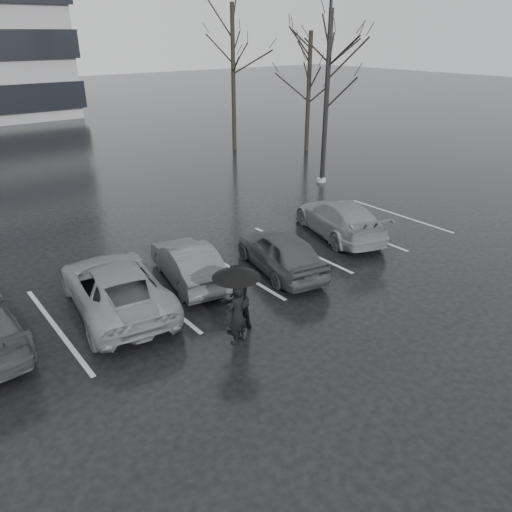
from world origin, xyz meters
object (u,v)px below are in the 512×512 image
Objects in this scene: car_west_b at (115,286)px; lamp_post at (326,103)px; tree_ne at (309,93)px; tree_east at (327,93)px; pedestrian_right at (235,299)px; car_east at (339,218)px; pedestrian_left at (237,314)px; car_main at (281,252)px; tree_north at (233,80)px; car_west_a at (188,263)px.

lamp_post reaches higher than car_west_b.
car_west_b is at bearing -147.16° from tree_ne.
tree_east is at bearing 43.64° from lamp_post.
car_east is at bearing -160.94° from pedestrian_right.
tree_east is at bearing -154.82° from pedestrian_left.
car_east is at bearing -129.64° from lamp_post.
car_main is at bearing -135.75° from tree_ne.
car_west_b is 14.81m from lamp_post.
pedestrian_left is (-7.11, -3.39, 0.13)m from car_east.
tree_ne is at bearing -142.06° from pedestrian_right.
lamp_post reaches higher than pedestrian_left.
tree_north reaches higher than car_east.
pedestrian_right is (0.29, 0.47, 0.12)m from pedestrian_left.
lamp_post is (10.95, 5.38, 3.24)m from car_west_a.
pedestrian_left is at bearing 42.97° from car_east.
lamp_post reaches higher than car_east.
car_east is 7.88m from lamp_post.
car_main is at bearing -140.58° from tree_east.
car_east is at bearing -167.67° from pedestrian_left.
tree_north is (14.33, 14.51, 3.57)m from car_west_b.
tree_east is (12.94, 7.28, 3.39)m from car_west_a.
car_main is 18.37m from tree_north.
lamp_post is (13.34, 5.61, 3.18)m from car_west_b.
tree_north is at bearing -126.45° from car_west_b.
car_east is 2.89× the size of pedestrian_left.
lamp_post is (4.59, 5.55, 3.20)m from car_east.
pedestrian_right is 0.26× the size of tree_ne.
car_main is 13.71m from tree_east.
car_west_b is at bearing -60.30° from pedestrian_right.
pedestrian_left is 22.17m from tree_north.
tree_north is (9.27, 15.44, 3.59)m from car_main.
lamp_post reaches higher than pedestrian_right.
car_east is (8.74, 0.06, -0.02)m from car_west_b.
car_west_a is 2.05× the size of pedestrian_right.
tree_ne is at bearing -40.60° from tree_north.
car_west_a is (-2.67, 1.17, -0.05)m from car_main.
pedestrian_left is 0.18× the size of tree_north.
car_west_a is at bearing -153.85° from lamp_post.
tree_east is at bearing -114.04° from car_east.
lamp_post is at bearing -142.90° from car_west_a.
car_east is (3.68, 1.00, -0.00)m from car_main.
tree_north is at bearing -118.96° from car_west_a.
pedestrian_right reaches higher than car_west_a.
tree_east reaches higher than car_main.
pedestrian_left is 0.56m from pedestrian_right.
pedestrian_left is at bearing -142.63° from lamp_post.
pedestrian_left is 0.20× the size of tree_east.
car_west_a is at bearing -11.74° from car_main.
lamp_post reaches higher than tree_ne.
pedestrian_left is at bearing -125.44° from tree_north.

